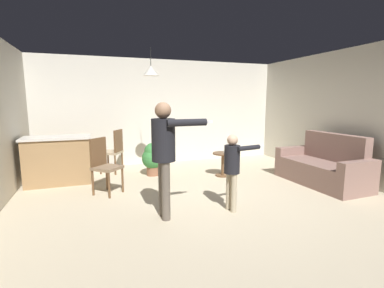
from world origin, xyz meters
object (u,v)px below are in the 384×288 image
potted_plant_corner (153,158)px  dining_chair_near_wall (114,149)px  kitchen_counter (58,160)px  side_table_by_couch (223,161)px  person_child (233,164)px  person_adult (165,147)px  couch_floral (323,167)px  spare_remote_on_table (226,152)px  dining_chair_by_counter (104,164)px

potted_plant_corner → dining_chair_near_wall: bearing=146.9°
kitchen_counter → potted_plant_corner: 1.90m
side_table_by_couch → person_child: person_child is taller
side_table_by_couch → person_adult: person_adult is taller
side_table_by_couch → person_child: 2.02m
person_adult → person_child: person_adult is taller
couch_floral → kitchen_counter: (-4.99, 1.77, 0.15)m
couch_floral → person_child: bearing=103.5°
spare_remote_on_table → dining_chair_near_wall: bearing=153.9°
couch_floral → person_child: 2.50m
kitchen_counter → person_adult: 2.88m
side_table_by_couch → dining_chair_by_counter: 2.54m
kitchen_counter → dining_chair_near_wall: size_ratio=1.26×
person_adult → dining_chair_near_wall: size_ratio=1.63×
kitchen_counter → person_adult: person_adult is taller
dining_chair_by_counter → side_table_by_couch: bearing=141.8°
person_child → dining_chair_near_wall: 3.30m
couch_floral → side_table_by_couch: 2.04m
dining_chair_near_wall → spare_remote_on_table: (2.28, -1.12, -0.01)m
person_adult → person_child: bearing=83.3°
potted_plant_corner → spare_remote_on_table: size_ratio=5.62×
couch_floral → dining_chair_near_wall: 4.50m
person_adult → potted_plant_corner: 2.42m
kitchen_counter → spare_remote_on_table: 3.45m
person_adult → spare_remote_on_table: person_adult is taller
couch_floral → spare_remote_on_table: 1.99m
person_child → dining_chair_near_wall: person_child is taller
dining_chair_near_wall → spare_remote_on_table: size_ratio=7.69×
couch_floral → person_adult: person_adult is taller
couch_floral → side_table_by_couch: bearing=52.3°
couch_floral → potted_plant_corner: size_ratio=2.50×
dining_chair_by_counter → dining_chair_near_wall: bearing=-147.2°
person_adult → potted_plant_corner: size_ratio=2.24×
kitchen_counter → dining_chair_near_wall: dining_chair_near_wall is taller
couch_floral → person_adult: size_ratio=1.12×
kitchen_counter → side_table_by_couch: 3.40m
side_table_by_couch → dining_chair_by_counter: size_ratio=0.52×
person_adult → dining_chair_by_counter: (-0.77, 1.39, -0.47)m
kitchen_counter → side_table_by_couch: bearing=-9.9°
kitchen_counter → person_adult: (1.61, -2.33, 0.54)m
side_table_by_couch → dining_chair_by_counter: bearing=-171.8°
couch_floral → side_table_by_couch: size_ratio=3.51×
kitchen_counter → spare_remote_on_table: kitchen_counter is taller
side_table_by_couch → person_adult: 2.56m
person_child → dining_chair_by_counter: person_child is taller
couch_floral → spare_remote_on_table: couch_floral is taller
person_adult → dining_chair_by_counter: 1.66m
couch_floral → person_child: (-2.38, -0.65, 0.39)m
dining_chair_by_counter → couch_floral: bearing=122.3°
side_table_by_couch → spare_remote_on_table: (0.05, -0.03, 0.21)m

